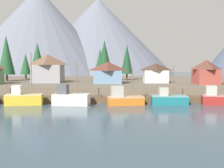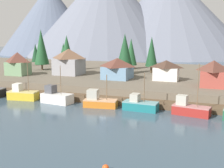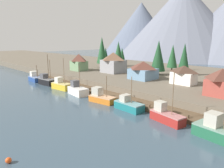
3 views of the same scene
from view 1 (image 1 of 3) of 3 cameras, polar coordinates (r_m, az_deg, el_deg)
ground_plane at (r=69.02m, az=1.48°, el=-2.16°), size 400.00×400.00×1.00m
dock at (r=51.02m, az=2.05°, el=-3.24°), size 80.00×4.00×1.60m
shoreline_bank at (r=80.81m, az=1.25°, el=0.00°), size 400.00×56.00×2.50m
mountain_central_peak at (r=182.18m, az=-15.41°, el=10.59°), size 101.55×101.55×56.21m
mountain_east_peak at (r=193.79m, az=-3.06°, el=9.99°), size 107.05×107.05×53.90m
fishing_boat_yellow at (r=49.61m, az=-18.46°, el=-2.87°), size 6.54×3.37×9.12m
fishing_boat_white at (r=47.57m, az=-8.96°, el=-2.96°), size 6.55×3.61×7.64m
fishing_boat_orange at (r=47.03m, az=2.38°, el=-3.09°), size 6.58×3.53×6.25m
fishing_boat_teal at (r=48.43m, az=11.83°, el=-3.08°), size 6.37×2.90×6.99m
fishing_boat_red at (r=50.85m, az=21.69°, el=-2.84°), size 6.55×3.29×8.97m
house_grey at (r=70.42m, az=-13.53°, el=3.30°), size 7.55×6.95×7.19m
house_blue at (r=65.96m, az=-1.00°, el=2.52°), size 7.00×7.18×5.28m
house_red at (r=66.49m, az=19.26°, el=2.48°), size 5.31×6.45×5.69m
house_white at (r=68.58m, az=9.15°, el=2.38°), size 6.17×4.43×4.94m
conifer_mid_left at (r=88.87m, az=-18.01°, el=4.07°), size 3.37×3.37×8.15m
conifer_mid_right at (r=78.81m, az=-15.67°, el=5.18°), size 4.49×4.49×10.87m
conifer_back_right at (r=80.23m, az=-21.66°, el=5.76°), size 4.50×4.50×12.68m
conifer_centre at (r=80.30m, az=3.08°, el=5.29°), size 3.52×3.52×10.55m
conifer_far_left at (r=75.26m, az=-1.72°, el=5.50°), size 4.81×4.81×11.38m
conifer_far_right at (r=87.36m, az=-2.66°, el=4.76°), size 3.84×3.84×9.86m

